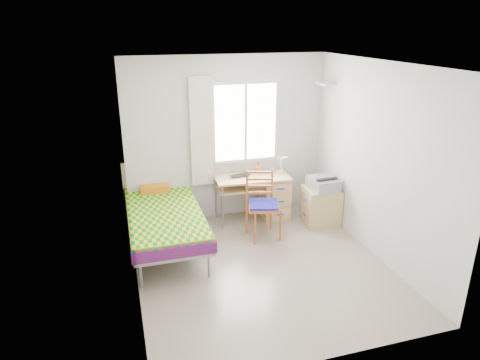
# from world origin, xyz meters

# --- Properties ---
(floor) EXTENTS (3.50, 3.50, 0.00)m
(floor) POSITION_xyz_m (0.00, 0.00, 0.00)
(floor) COLOR #BCAD93
(floor) RESTS_ON ground
(ceiling) EXTENTS (3.50, 3.50, 0.00)m
(ceiling) POSITION_xyz_m (0.00, 0.00, 2.60)
(ceiling) COLOR white
(ceiling) RESTS_ON wall_back
(wall_back) EXTENTS (3.20, 0.00, 3.20)m
(wall_back) POSITION_xyz_m (0.00, 1.75, 1.30)
(wall_back) COLOR silver
(wall_back) RESTS_ON ground
(wall_left) EXTENTS (0.00, 3.50, 3.50)m
(wall_left) POSITION_xyz_m (-1.60, 0.00, 1.30)
(wall_left) COLOR silver
(wall_left) RESTS_ON ground
(wall_right) EXTENTS (0.00, 3.50, 3.50)m
(wall_right) POSITION_xyz_m (1.60, 0.00, 1.30)
(wall_right) COLOR silver
(wall_right) RESTS_ON ground
(window) EXTENTS (1.10, 0.04, 1.30)m
(window) POSITION_xyz_m (0.30, 1.73, 1.55)
(window) COLOR white
(window) RESTS_ON wall_back
(curtain) EXTENTS (0.35, 0.05, 1.70)m
(curtain) POSITION_xyz_m (-0.42, 1.68, 1.45)
(curtain) COLOR beige
(curtain) RESTS_ON wall_back
(floating_shelf) EXTENTS (0.20, 0.32, 0.03)m
(floating_shelf) POSITION_xyz_m (1.49, 1.40, 2.15)
(floating_shelf) COLOR white
(floating_shelf) RESTS_ON wall_right
(bed) EXTENTS (1.04, 2.21, 0.96)m
(bed) POSITION_xyz_m (-1.14, 1.03, 0.46)
(bed) COLOR gray
(bed) RESTS_ON floor
(desk) EXTENTS (1.21, 0.62, 0.74)m
(desk) POSITION_xyz_m (0.64, 1.43, 0.40)
(desk) COLOR #DEA874
(desk) RESTS_ON floor
(chair) EXTENTS (0.54, 0.54, 1.01)m
(chair) POSITION_xyz_m (0.31, 0.85, 0.57)
(chair) COLOR #AC6A21
(chair) RESTS_ON floor
(cabinet) EXTENTS (0.59, 0.53, 0.59)m
(cabinet) POSITION_xyz_m (1.34, 0.99, 0.29)
(cabinet) COLOR tan
(cabinet) RESTS_ON floor
(printer) EXTENTS (0.42, 0.47, 0.19)m
(printer) POSITION_xyz_m (1.34, 0.96, 0.69)
(printer) COLOR gray
(printer) RESTS_ON cabinet
(laptop) EXTENTS (0.36, 0.28, 0.03)m
(laptop) POSITION_xyz_m (0.15, 1.46, 0.75)
(laptop) COLOR black
(laptop) RESTS_ON desk
(pen_cup) EXTENTS (0.08, 0.08, 0.10)m
(pen_cup) POSITION_xyz_m (0.48, 1.59, 0.79)
(pen_cup) COLOR orange
(pen_cup) RESTS_ON desk
(task_lamp) EXTENTS (0.21, 0.31, 0.37)m
(task_lamp) POSITION_xyz_m (0.77, 1.36, 0.97)
(task_lamp) COLOR white
(task_lamp) RESTS_ON desk
(book) EXTENTS (0.19, 0.24, 0.02)m
(book) POSITION_xyz_m (0.17, 1.44, 0.59)
(book) COLOR gray
(book) RESTS_ON desk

